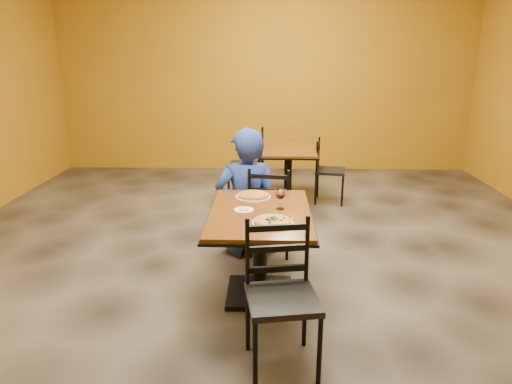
{
  "coord_description": "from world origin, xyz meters",
  "views": [
    {
      "loc": [
        0.06,
        -3.99,
        1.96
      ],
      "look_at": [
        -0.04,
        -0.3,
        0.85
      ],
      "focal_mm": 32.32,
      "sensor_mm": 36.0,
      "label": 1
    }
  ],
  "objects_px": {
    "table_main": "(260,234)",
    "wine_glass": "(280,198)",
    "chair_second_right": "(330,171)",
    "pizza_main": "(272,221)",
    "chair_second_left": "(246,166)",
    "diner": "(247,191)",
    "chair_main_far": "(271,209)",
    "pizza_far": "(253,195)",
    "plate_far": "(253,197)",
    "table_second": "(288,162)",
    "side_plate": "(244,210)",
    "plate_main": "(272,223)",
    "chair_main_near": "(282,300)"
  },
  "relations": [
    {
      "from": "table_main",
      "to": "side_plate",
      "type": "bearing_deg",
      "value": 174.99
    },
    {
      "from": "chair_second_right",
      "to": "pizza_far",
      "type": "distance_m",
      "value": 2.46
    },
    {
      "from": "pizza_main",
      "to": "wine_glass",
      "type": "height_order",
      "value": "wine_glass"
    },
    {
      "from": "plate_main",
      "to": "pizza_main",
      "type": "xyz_separation_m",
      "value": [
        0.0,
        0.0,
        0.02
      ]
    },
    {
      "from": "pizza_far",
      "to": "wine_glass",
      "type": "relative_size",
      "value": 1.56
    },
    {
      "from": "side_plate",
      "to": "chair_main_near",
      "type": "bearing_deg",
      "value": -72.96
    },
    {
      "from": "chair_main_far",
      "to": "diner",
      "type": "height_order",
      "value": "diner"
    },
    {
      "from": "chair_main_near",
      "to": "wine_glass",
      "type": "distance_m",
      "value": 1.05
    },
    {
      "from": "table_main",
      "to": "pizza_far",
      "type": "distance_m",
      "value": 0.43
    },
    {
      "from": "table_second",
      "to": "plate_main",
      "type": "relative_size",
      "value": 3.55
    },
    {
      "from": "table_main",
      "to": "wine_glass",
      "type": "distance_m",
      "value": 0.33
    },
    {
      "from": "plate_main",
      "to": "wine_glass",
      "type": "bearing_deg",
      "value": 78.9
    },
    {
      "from": "table_second",
      "to": "chair_second_left",
      "type": "xyz_separation_m",
      "value": [
        -0.57,
        0.0,
        -0.05
      ]
    },
    {
      "from": "table_second",
      "to": "chair_main_near",
      "type": "height_order",
      "value": "chair_main_near"
    },
    {
      "from": "chair_second_right",
      "to": "plate_main",
      "type": "xyz_separation_m",
      "value": [
        -0.81,
        -2.88,
        0.32
      ]
    },
    {
      "from": "chair_second_left",
      "to": "plate_far",
      "type": "bearing_deg",
      "value": 9.42
    },
    {
      "from": "plate_main",
      "to": "side_plate",
      "type": "bearing_deg",
      "value": 128.43
    },
    {
      "from": "table_second",
      "to": "chair_main_near",
      "type": "bearing_deg",
      "value": -92.9
    },
    {
      "from": "plate_far",
      "to": "pizza_far",
      "type": "xyz_separation_m",
      "value": [
        0.0,
        0.0,
        0.02
      ]
    },
    {
      "from": "diner",
      "to": "chair_second_left",
      "type": "bearing_deg",
      "value": -95.06
    },
    {
      "from": "chair_main_near",
      "to": "chair_second_left",
      "type": "distance_m",
      "value": 3.55
    },
    {
      "from": "chair_second_left",
      "to": "diner",
      "type": "bearing_deg",
      "value": 8.04
    },
    {
      "from": "table_second",
      "to": "side_plate",
      "type": "relative_size",
      "value": 6.87
    },
    {
      "from": "plate_main",
      "to": "table_main",
      "type": "bearing_deg",
      "value": 109.42
    },
    {
      "from": "side_plate",
      "to": "wine_glass",
      "type": "distance_m",
      "value": 0.31
    },
    {
      "from": "table_second",
      "to": "pizza_far",
      "type": "relative_size",
      "value": 3.93
    },
    {
      "from": "chair_main_far",
      "to": "wine_glass",
      "type": "bearing_deg",
      "value": 101.91
    },
    {
      "from": "chair_main_near",
      "to": "pizza_main",
      "type": "distance_m",
      "value": 0.71
    },
    {
      "from": "pizza_main",
      "to": "side_plate",
      "type": "distance_m",
      "value": 0.37
    },
    {
      "from": "pizza_main",
      "to": "pizza_far",
      "type": "relative_size",
      "value": 1.01
    },
    {
      "from": "plate_far",
      "to": "chair_main_far",
      "type": "bearing_deg",
      "value": 73.37
    },
    {
      "from": "side_plate",
      "to": "pizza_far",
      "type": "bearing_deg",
      "value": 80.14
    },
    {
      "from": "chair_second_left",
      "to": "pizza_main",
      "type": "bearing_deg",
      "value": 11.69
    },
    {
      "from": "chair_second_right",
      "to": "pizza_main",
      "type": "xyz_separation_m",
      "value": [
        -0.81,
        -2.88,
        0.34
      ]
    },
    {
      "from": "chair_second_left",
      "to": "pizza_far",
      "type": "distance_m",
      "value": 2.25
    },
    {
      "from": "chair_main_far",
      "to": "plate_main",
      "type": "height_order",
      "value": "chair_main_far"
    },
    {
      "from": "pizza_far",
      "to": "plate_far",
      "type": "bearing_deg",
      "value": 0.0
    },
    {
      "from": "table_main",
      "to": "chair_main_far",
      "type": "xyz_separation_m",
      "value": [
        0.09,
        0.91,
        -0.1
      ]
    },
    {
      "from": "plate_far",
      "to": "side_plate",
      "type": "distance_m",
      "value": 0.37
    },
    {
      "from": "chair_second_right",
      "to": "pizza_main",
      "type": "relative_size",
      "value": 3.04
    },
    {
      "from": "chair_second_left",
      "to": "pizza_main",
      "type": "distance_m",
      "value": 2.91
    },
    {
      "from": "table_second",
      "to": "chair_second_right",
      "type": "xyz_separation_m",
      "value": [
        0.57,
        0.0,
        -0.12
      ]
    },
    {
      "from": "table_main",
      "to": "wine_glass",
      "type": "xyz_separation_m",
      "value": [
        0.16,
        0.06,
        0.28
      ]
    },
    {
      "from": "chair_second_right",
      "to": "pizza_far",
      "type": "xyz_separation_m",
      "value": [
        -0.98,
        -2.23,
        0.34
      ]
    },
    {
      "from": "table_main",
      "to": "side_plate",
      "type": "height_order",
      "value": "side_plate"
    },
    {
      "from": "chair_main_far",
      "to": "diner",
      "type": "relative_size",
      "value": 0.71
    },
    {
      "from": "pizza_far",
      "to": "chair_second_right",
      "type": "bearing_deg",
      "value": 66.31
    },
    {
      "from": "chair_second_left",
      "to": "diner",
      "type": "relative_size",
      "value": 0.78
    },
    {
      "from": "chair_second_right",
      "to": "plate_far",
      "type": "xyz_separation_m",
      "value": [
        -0.98,
        -2.23,
        0.32
      ]
    },
    {
      "from": "chair_second_left",
      "to": "side_plate",
      "type": "relative_size",
      "value": 6.27
    }
  ]
}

